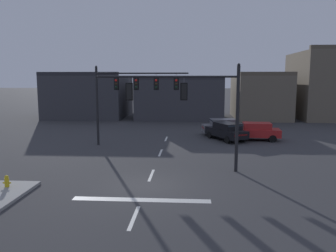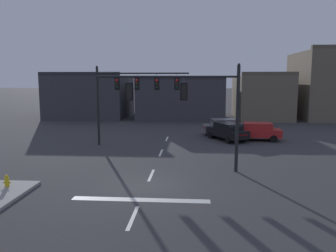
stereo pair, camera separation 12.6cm
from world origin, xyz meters
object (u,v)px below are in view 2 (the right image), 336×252
(signal_mast_far_side, at_px, (129,90))
(car_lot_middle, at_px, (256,131))
(signal_mast_near_side, at_px, (195,101))
(car_lot_farside, at_px, (227,131))
(fire_hydrant, at_px, (7,183))
(car_lot_nearside, at_px, (225,127))

(signal_mast_far_side, distance_m, car_lot_middle, 12.08)
(signal_mast_near_side, bearing_deg, car_lot_farside, 74.16)
(car_lot_middle, height_order, fire_hydrant, car_lot_middle)
(signal_mast_near_side, xyz_separation_m, car_lot_nearside, (3.15, 13.63, -3.42))
(signal_mast_far_side, relative_size, car_lot_middle, 1.69)
(car_lot_middle, xyz_separation_m, fire_hydrant, (-15.14, -14.89, -0.53))
(car_lot_farside, bearing_deg, fire_hydrant, -130.35)
(signal_mast_far_side, xyz_separation_m, car_lot_farside, (8.41, 2.89, -3.79))
(signal_mast_near_side, xyz_separation_m, signal_mast_far_side, (-5.36, 7.88, 0.37))
(car_lot_nearside, distance_m, car_lot_middle, 3.71)
(signal_mast_far_side, relative_size, fire_hydrant, 10.27)
(car_lot_nearside, height_order, car_lot_middle, same)
(signal_mast_near_side, relative_size, fire_hydrant, 11.08)
(car_lot_nearside, bearing_deg, car_lot_farside, -91.92)
(car_lot_farside, bearing_deg, signal_mast_far_side, -161.06)
(car_lot_middle, bearing_deg, signal_mast_near_side, -117.51)
(car_lot_nearside, relative_size, car_lot_middle, 1.01)
(signal_mast_far_side, bearing_deg, signal_mast_near_side, -55.77)
(car_lot_middle, bearing_deg, fire_hydrant, -135.49)
(signal_mast_far_side, distance_m, car_lot_nearside, 10.95)
(car_lot_nearside, relative_size, fire_hydrant, 6.16)
(signal_mast_far_side, bearing_deg, car_lot_nearside, 34.08)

